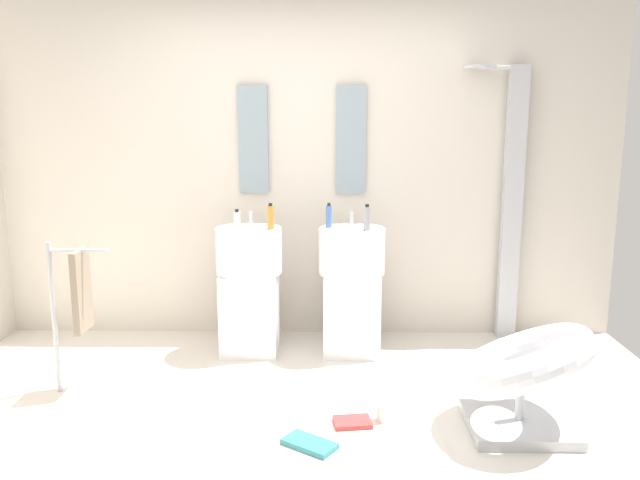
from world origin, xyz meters
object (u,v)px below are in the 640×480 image
(soap_bottle_amber, at_px, (271,217))
(soap_bottle_blue, at_px, (329,216))
(pedestal_sink_right, at_px, (351,286))
(pedestal_sink_left, at_px, (250,286))
(lounge_chair, at_px, (522,369))
(towel_rack, at_px, (77,294))
(shower_column, at_px, (510,198))
(magazine_red, at_px, (352,422))
(magazine_teal, at_px, (310,444))
(coffee_mug, at_px, (384,412))
(soap_bottle_clear, at_px, (237,222))
(soap_bottle_grey, at_px, (367,218))

(soap_bottle_amber, height_order, soap_bottle_blue, soap_bottle_amber)
(pedestal_sink_right, distance_m, soap_bottle_blue, 0.53)
(pedestal_sink_left, height_order, pedestal_sink_right, same)
(lounge_chair, xyz_separation_m, towel_rack, (-2.57, 0.45, 0.28))
(shower_column, bearing_deg, lounge_chair, -101.71)
(magazine_red, bearing_deg, pedestal_sink_right, 80.59)
(pedestal_sink_left, xyz_separation_m, magazine_teal, (0.47, -1.39, -0.46))
(pedestal_sink_right, bearing_deg, coffee_mug, -82.12)
(pedestal_sink_right, height_order, soap_bottle_amber, soap_bottle_amber)
(towel_rack, xyz_separation_m, soap_bottle_clear, (0.90, 0.56, 0.35))
(soap_bottle_grey, bearing_deg, pedestal_sink_right, 139.60)
(pedestal_sink_right, distance_m, magazine_red, 1.24)
(magazine_red, xyz_separation_m, soap_bottle_clear, (-0.76, 0.99, 0.96))
(pedestal_sink_right, xyz_separation_m, soap_bottle_blue, (-0.16, 0.03, 0.50))
(pedestal_sink_left, relative_size, soap_bottle_clear, 6.42)
(magazine_teal, height_order, coffee_mug, coffee_mug)
(magazine_red, bearing_deg, magazine_teal, -141.36)
(soap_bottle_grey, bearing_deg, magazine_teal, -105.28)
(coffee_mug, bearing_deg, towel_rack, 168.30)
(soap_bottle_blue, bearing_deg, soap_bottle_clear, -162.97)
(soap_bottle_blue, bearing_deg, magazine_teal, -93.80)
(shower_column, xyz_separation_m, soap_bottle_amber, (-1.76, -0.39, -0.08))
(shower_column, distance_m, coffee_mug, 2.05)
(pedestal_sink_left, relative_size, towel_rack, 1.06)
(towel_rack, bearing_deg, soap_bottle_grey, 19.59)
(pedestal_sink_left, bearing_deg, soap_bottle_amber, -17.05)
(pedestal_sink_left, relative_size, pedestal_sink_right, 1.00)
(shower_column, relative_size, soap_bottle_grey, 11.22)
(pedestal_sink_right, height_order, soap_bottle_blue, soap_bottle_blue)
(pedestal_sink_right, bearing_deg, magazine_red, -91.39)
(magazine_red, relative_size, soap_bottle_amber, 1.11)
(pedestal_sink_left, bearing_deg, shower_column, 10.14)
(pedestal_sink_left, distance_m, magazine_red, 1.43)
(lounge_chair, height_order, soap_bottle_grey, soap_bottle_grey)
(magazine_teal, distance_m, soap_bottle_grey, 1.67)
(shower_column, bearing_deg, soap_bottle_grey, -158.62)
(pedestal_sink_right, height_order, coffee_mug, pedestal_sink_right)
(towel_rack, bearing_deg, soap_bottle_blue, 26.34)
(coffee_mug, distance_m, soap_bottle_blue, 1.50)
(pedestal_sink_left, height_order, towel_rack, pedestal_sink_left)
(magazine_red, bearing_deg, pedestal_sink_left, 113.47)
(towel_rack, relative_size, soap_bottle_amber, 5.17)
(magazine_teal, distance_m, soap_bottle_clear, 1.65)
(soap_bottle_clear, xyz_separation_m, soap_bottle_grey, (0.89, 0.07, 0.01))
(magazine_red, distance_m, soap_bottle_amber, 1.56)
(magazine_red, height_order, coffee_mug, coffee_mug)
(soap_bottle_clear, height_order, soap_bottle_grey, soap_bottle_grey)
(pedestal_sink_left, distance_m, soap_bottle_amber, 0.53)
(lounge_chair, height_order, magazine_red, lounge_chair)
(towel_rack, relative_size, soap_bottle_grey, 5.20)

